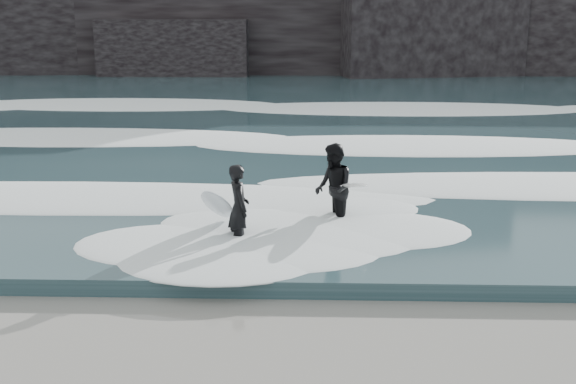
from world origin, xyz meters
The scene contains 7 objects.
sea centered at (0.00, 29.00, 0.15)m, with size 90.00×52.00×0.30m, color #284146.
headland centered at (0.00, 46.00, 5.00)m, with size 70.00×9.00×10.00m, color black.
foam_near centered at (0.00, 9.00, 0.40)m, with size 60.00×3.20×0.20m, color white.
foam_mid centered at (0.00, 16.00, 0.42)m, with size 60.00×4.00×0.24m, color white.
foam_far centered at (0.00, 25.00, 0.45)m, with size 60.00×4.80×0.30m, color white.
surfer_left centered at (-0.17, 5.48, 0.85)m, with size 1.03×1.70×1.68m.
surfer_right centered at (1.77, 6.72, 0.93)m, with size 1.19×2.02×1.85m.
Camera 1 is at (1.26, -7.68, 4.43)m, focal length 45.00 mm.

